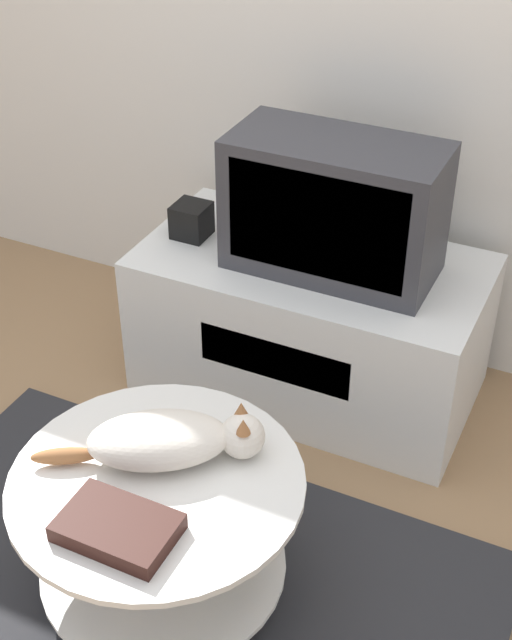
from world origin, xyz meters
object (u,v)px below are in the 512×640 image
Objects in this scene: speaker at (192,220)px; dvd_box at (118,527)px; cat at (169,440)px; tv at (334,207)px.

speaker reaches higher than dvd_box.
dvd_box is 0.51× the size of cat.
dvd_box is (-0.04, -1.14, -0.25)m from tv.
dvd_box is 0.26m from cat.
speaker is 0.43× the size of dvd_box.
speaker is 1.21m from dvd_box.
cat is (-0.02, 0.26, 0.04)m from dvd_box.
speaker is (-0.48, -0.01, -0.15)m from tv.
tv reaches higher than cat.
cat is at bearing 93.95° from dvd_box.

